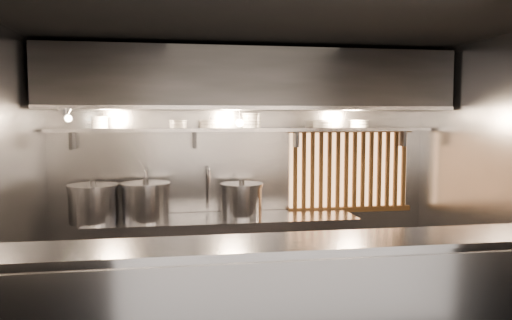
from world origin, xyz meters
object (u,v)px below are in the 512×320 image
object	(u,v)px
pendant_bulb	(240,123)
stock_pot_mid	(146,201)
stock_pot_right	(242,200)
heat_lamp	(66,113)
stock_pot_left	(93,203)

from	to	relation	value
pendant_bulb	stock_pot_mid	xyz separation A→B (m)	(-1.04, -0.09, -0.85)
stock_pot_right	stock_pot_mid	bearing A→B (deg)	-178.31
heat_lamp	stock_pot_mid	bearing A→B (deg)	18.80
heat_lamp	stock_pot_mid	distance (m)	1.25
heat_lamp	stock_pot_left	xyz separation A→B (m)	(0.20, 0.25, -0.96)
stock_pot_left	stock_pot_right	bearing A→B (deg)	1.26
stock_pot_left	heat_lamp	bearing A→B (deg)	-128.98
stock_pot_left	stock_pot_right	distance (m)	1.61
stock_pot_right	heat_lamp	bearing A→B (deg)	-170.97
pendant_bulb	stock_pot_right	distance (m)	0.87
pendant_bulb	stock_pot_left	xyz separation A→B (m)	(-1.59, -0.10, -0.86)
stock_pot_left	stock_pot_mid	size ratio (longest dim) A/B	0.78
heat_lamp	stock_pot_right	xyz separation A→B (m)	(1.81, 0.29, -0.98)
stock_pot_left	stock_pot_right	world-z (taller)	stock_pot_left
heat_lamp	stock_pot_right	size ratio (longest dim) A/B	0.62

